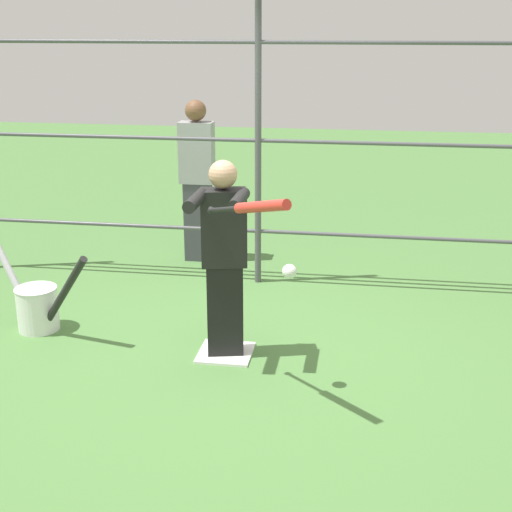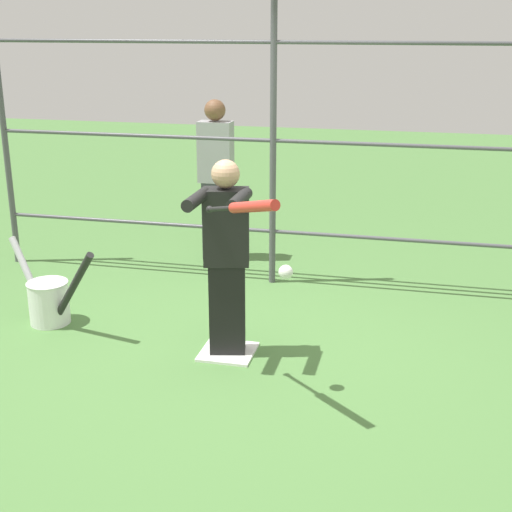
{
  "view_description": "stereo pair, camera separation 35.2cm",
  "coord_description": "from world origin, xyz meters",
  "views": [
    {
      "loc": [
        -0.99,
        4.78,
        2.39
      ],
      "look_at": [
        -0.26,
        0.18,
        0.85
      ],
      "focal_mm": 50.0,
      "sensor_mm": 36.0,
      "label": 1
    },
    {
      "loc": [
        -1.33,
        4.72,
        2.39
      ],
      "look_at": [
        -0.26,
        0.18,
        0.85
      ],
      "focal_mm": 50.0,
      "sensor_mm": 36.0,
      "label": 2
    }
  ],
  "objects": [
    {
      "name": "ground_plane",
      "position": [
        0.0,
        0.0,
        0.0
      ],
      "size": [
        24.0,
        24.0,
        0.0
      ],
      "primitive_type": "plane",
      "color": "#4C7A3D"
    },
    {
      "name": "batter",
      "position": [
        0.0,
        0.01,
        0.8
      ],
      "size": [
        0.37,
        0.56,
        1.48
      ],
      "color": "black",
      "rests_on": "ground"
    },
    {
      "name": "bat_bucket",
      "position": [
        1.59,
        -0.21,
        0.21
      ],
      "size": [
        1.06,
        0.61,
        0.75
      ],
      "color": "white",
      "rests_on": "ground"
    },
    {
      "name": "bystander_behind_fence",
      "position": [
        0.72,
        -2.18,
        0.86
      ],
      "size": [
        0.34,
        0.21,
        1.66
      ],
      "color": "#3F3F47",
      "rests_on": "ground"
    },
    {
      "name": "home_plate",
      "position": [
        0.0,
        0.0,
        0.01
      ],
      "size": [
        0.4,
        0.4,
        0.02
      ],
      "color": "white",
      "rests_on": "ground"
    },
    {
      "name": "baseball_bat_swinging",
      "position": [
        -0.34,
        0.76,
        1.35
      ],
      "size": [
        0.61,
        0.64,
        0.26
      ],
      "color": "black"
    },
    {
      "name": "softball_in_flight",
      "position": [
        -0.52,
        0.46,
        0.85
      ],
      "size": [
        0.1,
        0.1,
        0.1
      ],
      "color": "white"
    },
    {
      "name": "fence_backstop",
      "position": [
        0.0,
        -1.6,
        1.36
      ],
      "size": [
        5.51,
        0.06,
        2.73
      ],
      "color": "#4C4C51",
      "rests_on": "ground"
    }
  ]
}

